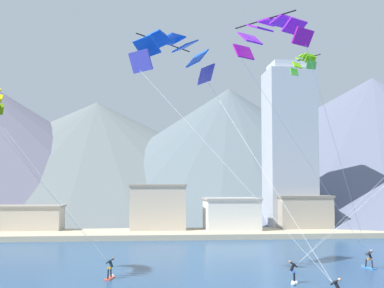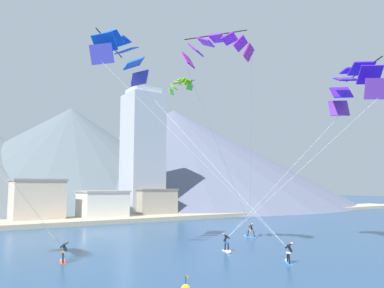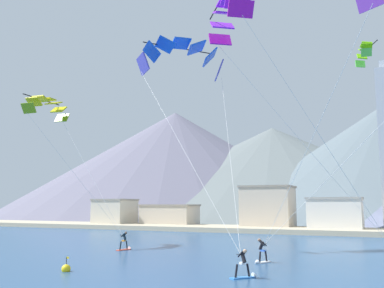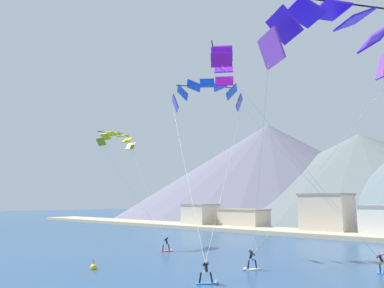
% 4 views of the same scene
% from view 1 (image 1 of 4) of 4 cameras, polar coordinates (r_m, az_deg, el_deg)
% --- Properties ---
extents(kitesurfer_near_lead, '(0.87, 1.78, 1.67)m').
position_cam_1_polar(kitesurfer_near_lead, '(49.82, 18.23, -11.92)').
color(kitesurfer_near_lead, '#337FDB').
rests_on(kitesurfer_near_lead, ground).
extents(kitesurfer_near_trail, '(0.76, 1.79, 1.73)m').
position_cam_1_polar(kitesurfer_near_trail, '(43.04, -8.67, -13.31)').
color(kitesurfer_near_trail, '#E54C33').
rests_on(kitesurfer_near_trail, ground).
extents(kitesurfer_mid_center, '(0.91, 1.78, 1.75)m').
position_cam_1_polar(kitesurfer_mid_center, '(41.12, 10.78, -13.71)').
color(kitesurfer_mid_center, white).
rests_on(kitesurfer_mid_center, ground).
extents(parafoil_kite_near_lead, '(12.59, 10.27, 18.02)m').
position_cam_1_polar(parafoil_kite_near_lead, '(40.50, 8.53, 11.56)').
color(parafoil_kite_near_lead, '#A514A7').
extents(parafoil_kite_far_left, '(12.92, 14.98, 18.31)m').
position_cam_1_polar(parafoil_kite_far_left, '(45.06, -2.00, 9.68)').
color(parafoil_kite_far_left, '#4140B7').
extents(parafoil_kite_distant_high_outer, '(2.55, 4.37, 2.05)m').
position_cam_1_polar(parafoil_kite_distant_high_outer, '(62.52, 11.85, 8.57)').
color(parafoil_kite_distant_high_outer, '#51BF41').
extents(shoreline_strip, '(180.00, 10.00, 0.70)m').
position_cam_1_polar(shoreline_strip, '(73.50, 0.20, -9.54)').
color(shoreline_strip, '#BCAD8E').
rests_on(shoreline_strip, ground).
extents(shore_building_harbour_front, '(7.84, 5.75, 5.39)m').
position_cam_1_polar(shore_building_harbour_front, '(80.18, 11.73, -7.30)').
color(shore_building_harbour_front, '#A89E8E').
rests_on(shore_building_harbour_front, ground).
extents(shore_building_promenade_mid, '(7.69, 6.76, 5.11)m').
position_cam_1_polar(shore_building_promenade_mid, '(76.20, 4.22, -7.65)').
color(shore_building_promenade_mid, silver).
rests_on(shore_building_promenade_mid, ground).
extents(shore_building_quay_east, '(8.01, 6.74, 7.02)m').
position_cam_1_polar(shore_building_quay_east, '(76.60, -3.73, -6.92)').
color(shore_building_quay_east, beige).
rests_on(shore_building_quay_east, ground).
extents(shore_building_old_town, '(9.69, 5.98, 4.06)m').
position_cam_1_polar(shore_building_old_town, '(79.03, -17.07, -7.74)').
color(shore_building_old_town, beige).
rests_on(shore_building_old_town, ground).
extents(highrise_tower, '(7.00, 7.00, 25.57)m').
position_cam_1_polar(highrise_tower, '(82.95, 10.33, -0.37)').
color(highrise_tower, '#A8ADB7').
rests_on(highrise_tower, ground).
extents(mountain_peak_west_ridge, '(91.46, 91.46, 29.64)m').
position_cam_1_polar(mountain_peak_west_ridge, '(128.29, 3.96, -0.64)').
color(mountain_peak_west_ridge, slate).
rests_on(mountain_peak_west_ridge, ground).
extents(mountain_peak_central_summit, '(118.24, 118.24, 32.41)m').
position_cam_1_polar(mountain_peak_central_summit, '(135.81, 18.84, -0.04)').
color(mountain_peak_central_summit, slate).
rests_on(mountain_peak_central_summit, ground).
extents(mountain_peak_far_spur, '(114.26, 114.26, 27.61)m').
position_cam_1_polar(mountain_peak_far_spur, '(138.93, -10.17, -1.26)').
color(mountain_peak_far_spur, slate).
rests_on(mountain_peak_far_spur, ground).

